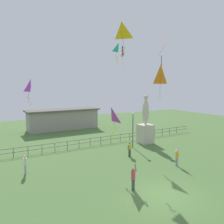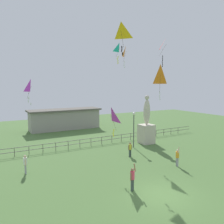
# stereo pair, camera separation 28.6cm
# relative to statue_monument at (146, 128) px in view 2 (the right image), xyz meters

# --- Properties ---
(ground_plane) EXTENTS (80.00, 80.00, 0.00)m
(ground_plane) POSITION_rel_statue_monument_xyz_m (-7.68, -11.68, -1.97)
(ground_plane) COLOR #4C7038
(statue_monument) EXTENTS (1.68, 1.68, 6.15)m
(statue_monument) POSITION_rel_statue_monument_xyz_m (0.00, 0.00, 0.00)
(statue_monument) COLOR beige
(statue_monument) RESTS_ON ground_plane
(lamppost) EXTENTS (0.36, 0.36, 4.27)m
(lamppost) POSITION_rel_statue_monument_xyz_m (-2.59, -0.88, 1.15)
(lamppost) COLOR #38383D
(lamppost) RESTS_ON ground_plane
(person_0) EXTENTS (0.30, 0.49, 1.62)m
(person_0) POSITION_rel_statue_monument_xyz_m (-15.17, -3.16, -1.04)
(person_0) COLOR #99999E
(person_0) RESTS_ON ground_plane
(person_1) EXTENTS (0.32, 0.48, 1.87)m
(person_1) POSITION_rel_statue_monument_xyz_m (-2.74, -8.12, -1.03)
(person_1) COLOR #99999E
(person_1) RESTS_ON ground_plane
(person_2) EXTENTS (0.52, 0.31, 1.94)m
(person_2) POSITION_rel_statue_monument_xyz_m (-9.10, -10.16, -0.99)
(person_2) COLOR #3F4C47
(person_2) RESTS_ON ground_plane
(person_3) EXTENTS (0.46, 0.28, 1.52)m
(person_3) POSITION_rel_statue_monument_xyz_m (-4.94, -3.66, -1.09)
(person_3) COLOR #3F4C47
(person_3) RESTS_ON ground_plane
(kite_0) EXTENTS (0.84, 0.87, 2.14)m
(kite_0) POSITION_rel_statue_monument_xyz_m (-4.99, -1.49, 9.31)
(kite_0) COLOR #19B2B2
(kite_1) EXTENTS (0.89, 0.82, 2.72)m
(kite_1) POSITION_rel_statue_monument_xyz_m (-6.08, -9.37, 6.20)
(kite_1) COLOR orange
(kite_2) EXTENTS (0.82, 1.15, 2.54)m
(kite_2) POSITION_rel_statue_monument_xyz_m (-8.54, -6.06, 2.85)
(kite_2) COLOR #B22DB2
(kite_3) EXTENTS (1.14, 1.05, 3.17)m
(kite_3) POSITION_rel_statue_monument_xyz_m (0.23, -2.91, 9.85)
(kite_3) COLOR red
(kite_5) EXTENTS (0.65, 0.80, 1.92)m
(kite_5) POSITION_rel_statue_monument_xyz_m (-14.81, -5.18, 5.35)
(kite_5) COLOR #B22DB2
(kite_6) EXTENTS (1.20, 1.22, 2.19)m
(kite_6) POSITION_rel_statue_monument_xyz_m (-9.17, -8.64, 9.24)
(kite_6) COLOR yellow
(kite_7) EXTENTS (0.99, 1.05, 2.73)m
(kite_7) POSITION_rel_statue_monument_xyz_m (-1.93, 1.96, 9.59)
(kite_7) COLOR orange
(waterfront_railing) EXTENTS (36.03, 0.06, 0.95)m
(waterfront_railing) POSITION_rel_statue_monument_xyz_m (-8.05, 2.32, -1.34)
(waterfront_railing) COLOR #4C4742
(waterfront_railing) RESTS_ON ground_plane
(pavilion_building) EXTENTS (12.01, 3.72, 3.38)m
(pavilion_building) POSITION_rel_statue_monument_xyz_m (-6.13, 14.32, -0.25)
(pavilion_building) COLOR gray
(pavilion_building) RESTS_ON ground_plane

